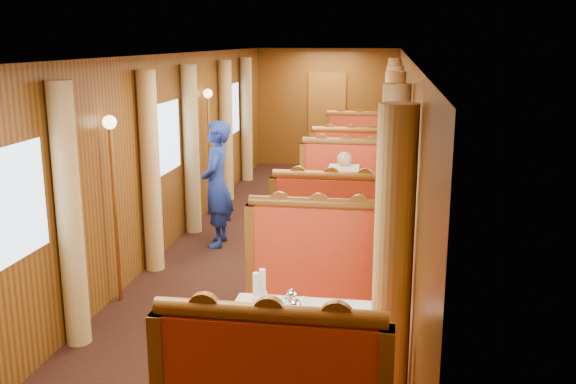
% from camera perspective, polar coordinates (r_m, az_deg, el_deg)
% --- Properties ---
extents(floor, '(3.00, 12.00, 0.01)m').
position_cam_1_polar(floor, '(8.26, -0.74, -5.49)').
color(floor, black).
rests_on(floor, ground).
extents(ceiling, '(3.00, 12.00, 0.01)m').
position_cam_1_polar(ceiling, '(7.82, -0.80, 12.12)').
color(ceiling, silver).
rests_on(ceiling, wall_left).
extents(wall_far, '(3.00, 0.01, 2.50)m').
position_cam_1_polar(wall_far, '(13.84, 3.49, 7.47)').
color(wall_far, brown).
rests_on(wall_far, floor).
extents(wall_left, '(0.01, 12.00, 2.50)m').
position_cam_1_polar(wall_left, '(8.33, -11.00, 3.31)').
color(wall_left, brown).
rests_on(wall_left, floor).
extents(wall_right, '(0.01, 12.00, 2.50)m').
position_cam_1_polar(wall_right, '(7.84, 10.12, 2.71)').
color(wall_right, brown).
rests_on(wall_right, floor).
extents(doorway_far, '(0.80, 0.04, 2.00)m').
position_cam_1_polar(doorway_far, '(13.84, 3.46, 6.42)').
color(doorway_far, brown).
rests_on(doorway_far, floor).
extents(table_near, '(1.05, 0.72, 0.75)m').
position_cam_1_polar(table_near, '(4.83, 1.04, -15.05)').
color(table_near, white).
rests_on(table_near, floor).
extents(banquette_near_aft, '(1.30, 0.55, 1.34)m').
position_cam_1_polar(banquette_near_aft, '(5.71, 2.49, -9.82)').
color(banquette_near_aft, '#AE1713').
rests_on(banquette_near_aft, floor).
extents(table_mid, '(1.05, 0.72, 0.75)m').
position_cam_1_polar(table_mid, '(8.06, 4.52, -3.22)').
color(table_mid, white).
rests_on(table_mid, floor).
extents(banquette_mid_fwd, '(1.30, 0.55, 1.34)m').
position_cam_1_polar(banquette_mid_fwd, '(7.08, 3.86, -5.16)').
color(banquette_mid_fwd, '#AE1713').
rests_on(banquette_mid_fwd, floor).
extents(banquette_mid_aft, '(1.30, 0.55, 1.34)m').
position_cam_1_polar(banquette_mid_aft, '(9.02, 5.05, -1.10)').
color(banquette_mid_aft, '#AE1713').
rests_on(banquette_mid_aft, floor).
extents(table_far, '(1.05, 0.72, 0.75)m').
position_cam_1_polar(table_far, '(11.45, 5.94, 1.74)').
color(table_far, white).
rests_on(table_far, floor).
extents(banquette_far_fwd, '(1.30, 0.55, 1.34)m').
position_cam_1_polar(banquette_far_fwd, '(10.45, 5.63, 0.90)').
color(banquette_far_fwd, '#AE1713').
rests_on(banquette_far_fwd, floor).
extents(banquette_far_aft, '(1.30, 0.55, 1.34)m').
position_cam_1_polar(banquette_far_aft, '(12.44, 6.21, 2.89)').
color(banquette_far_aft, '#AE1713').
rests_on(banquette_far_aft, floor).
extents(tea_tray, '(0.37, 0.30, 0.01)m').
position_cam_1_polar(tea_tray, '(4.65, -0.13, -10.93)').
color(tea_tray, silver).
rests_on(tea_tray, table_near).
extents(teapot_left, '(0.15, 0.12, 0.12)m').
position_cam_1_polar(teapot_left, '(4.61, -1.58, -10.43)').
color(teapot_left, silver).
rests_on(teapot_left, tea_tray).
extents(teapot_right, '(0.19, 0.17, 0.13)m').
position_cam_1_polar(teapot_right, '(4.55, 0.59, -10.74)').
color(teapot_right, silver).
rests_on(teapot_right, tea_tray).
extents(teapot_back, '(0.18, 0.16, 0.12)m').
position_cam_1_polar(teapot_back, '(4.73, 0.33, -9.80)').
color(teapot_back, silver).
rests_on(teapot_back, tea_tray).
extents(fruit_plate, '(0.24, 0.24, 0.05)m').
position_cam_1_polar(fruit_plate, '(4.51, 4.32, -11.65)').
color(fruit_plate, white).
rests_on(fruit_plate, table_near).
extents(cup_inboard, '(0.08, 0.08, 0.26)m').
position_cam_1_polar(cup_inboard, '(4.78, -2.84, -8.98)').
color(cup_inboard, white).
rests_on(cup_inboard, table_near).
extents(cup_outboard, '(0.08, 0.08, 0.26)m').
position_cam_1_polar(cup_outboard, '(4.85, -2.29, -8.65)').
color(cup_outboard, white).
rests_on(cup_outboard, table_near).
extents(rose_vase_mid, '(0.06, 0.06, 0.36)m').
position_cam_1_polar(rose_vase_mid, '(7.88, 4.79, 0.54)').
color(rose_vase_mid, silver).
rests_on(rose_vase_mid, table_mid).
extents(rose_vase_far, '(0.06, 0.06, 0.36)m').
position_cam_1_polar(rose_vase_far, '(11.39, 5.91, 4.50)').
color(rose_vase_far, silver).
rests_on(rose_vase_far, table_far).
extents(window_left_near, '(0.01, 1.20, 0.90)m').
position_cam_1_polar(window_left_near, '(5.21, -24.06, -1.39)').
color(window_left_near, '#96ADCE').
rests_on(window_left_near, wall_left).
extents(curtain_left_near_b, '(0.22, 0.22, 2.35)m').
position_cam_1_polar(curtain_left_near_b, '(5.87, -18.86, -2.14)').
color(curtain_left_near_b, tan).
rests_on(curtain_left_near_b, floor).
extents(window_right_near, '(0.01, 1.20, 0.90)m').
position_cam_1_polar(window_right_near, '(4.38, 10.68, -3.07)').
color(window_right_near, '#96ADCE').
rests_on(window_right_near, wall_right).
extents(curtain_right_near_a, '(0.22, 0.22, 2.35)m').
position_cam_1_polar(curtain_right_near_a, '(3.74, 9.15, -10.43)').
color(curtain_right_near_a, tan).
rests_on(curtain_right_near_a, floor).
extents(curtain_right_near_b, '(0.22, 0.22, 2.35)m').
position_cam_1_polar(curtain_right_near_b, '(5.21, 9.19, -3.52)').
color(curtain_right_near_b, tan).
rests_on(curtain_right_near_b, floor).
extents(window_left_mid, '(0.01, 1.20, 0.90)m').
position_cam_1_polar(window_left_mid, '(8.29, -10.97, 4.66)').
color(window_left_mid, '#96ADCE').
rests_on(window_left_mid, wall_left).
extents(curtain_left_mid_a, '(0.22, 0.22, 2.35)m').
position_cam_1_polar(curtain_left_mid_a, '(7.59, -12.12, 1.70)').
color(curtain_left_mid_a, tan).
rests_on(curtain_left_mid_a, floor).
extents(curtain_left_mid_b, '(0.22, 0.22, 2.35)m').
position_cam_1_polar(curtain_left_mid_b, '(9.03, -8.59, 3.69)').
color(curtain_left_mid_b, tan).
rests_on(curtain_left_mid_b, floor).
extents(window_right_mid, '(0.01, 1.20, 0.90)m').
position_cam_1_polar(window_right_mid, '(7.80, 10.07, 4.16)').
color(window_right_mid, '#96ADCE').
rests_on(window_right_mid, wall_right).
extents(curtain_right_mid_a, '(0.22, 0.22, 2.35)m').
position_cam_1_polar(curtain_right_mid_a, '(7.09, 9.21, 1.00)').
color(curtain_right_mid_a, tan).
rests_on(curtain_right_mid_a, floor).
extents(curtain_right_mid_b, '(0.22, 0.22, 2.35)m').
position_cam_1_polar(curtain_right_mid_b, '(8.62, 9.22, 3.20)').
color(curtain_right_mid_b, tan).
rests_on(curtain_right_mid_b, floor).
extents(window_left_far, '(0.01, 1.20, 0.90)m').
position_cam_1_polar(window_left_far, '(11.62, -5.09, 7.29)').
color(window_left_far, '#96ADCE').
rests_on(window_left_far, wall_left).
extents(curtain_left_far_a, '(0.22, 0.22, 2.35)m').
position_cam_1_polar(curtain_left_far_a, '(10.88, -5.52, 5.41)').
color(curtain_left_far_a, tan).
rests_on(curtain_left_far_a, floor).
extents(curtain_left_far_b, '(0.22, 0.22, 2.35)m').
position_cam_1_polar(curtain_left_far_b, '(12.38, -3.72, 6.41)').
color(curtain_left_far_b, tan).
rests_on(curtain_left_far_b, floor).
extents(window_right_far, '(0.01, 1.20, 0.90)m').
position_cam_1_polar(window_right_far, '(11.27, 9.83, 6.97)').
color(window_right_far, '#96ADCE').
rests_on(window_right_far, wall_right).
extents(curtain_right_far_a, '(0.22, 0.22, 2.35)m').
position_cam_1_polar(curtain_right_far_a, '(10.53, 9.23, 5.04)').
color(curtain_right_far_a, tan).
rests_on(curtain_right_far_a, floor).
extents(curtain_right_far_b, '(0.22, 0.22, 2.35)m').
position_cam_1_polar(curtain_right_far_b, '(12.08, 9.24, 6.09)').
color(curtain_right_far_b, tan).
rests_on(curtain_right_far_b, floor).
extents(sconce_left_fore, '(0.14, 0.14, 1.95)m').
position_cam_1_polar(sconce_left_fore, '(6.68, -15.32, 1.78)').
color(sconce_left_fore, '#BF8C3F').
rests_on(sconce_left_fore, floor).
extents(sconce_right_fore, '(0.14, 0.14, 1.95)m').
position_cam_1_polar(sconce_right_fore, '(6.09, 9.46, 0.99)').
color(sconce_right_fore, '#BF8C3F').
rests_on(sconce_right_fore, floor).
extents(sconce_left_aft, '(0.14, 0.14, 1.95)m').
position_cam_1_polar(sconce_left_aft, '(9.93, -7.06, 5.83)').
color(sconce_left_aft, '#BF8C3F').
rests_on(sconce_left_aft, floor).
extents(sconce_right_aft, '(0.14, 0.14, 1.95)m').
position_cam_1_polar(sconce_right_aft, '(9.54, 9.40, 5.45)').
color(sconce_right_aft, '#BF8C3F').
rests_on(sconce_right_aft, floor).
extents(steward, '(0.46, 0.65, 1.66)m').
position_cam_1_polar(steward, '(8.44, -6.35, 0.70)').
color(steward, navy).
rests_on(steward, floor).
extents(passenger, '(0.40, 0.44, 0.76)m').
position_cam_1_polar(passenger, '(8.68, 4.96, 0.49)').
color(passenger, beige).
rests_on(passenger, banquette_mid_aft).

